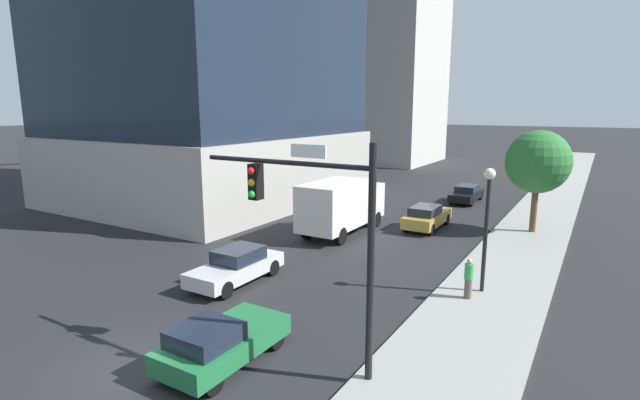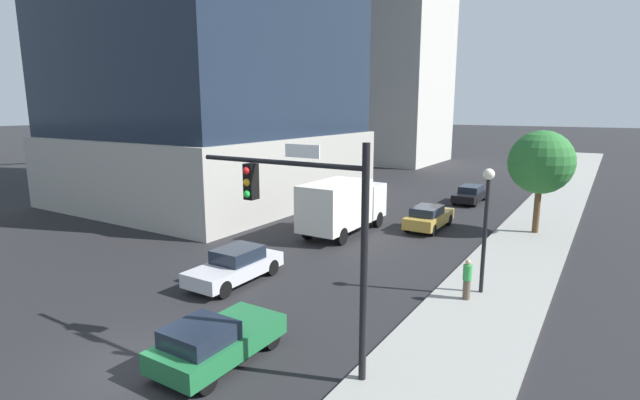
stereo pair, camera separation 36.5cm
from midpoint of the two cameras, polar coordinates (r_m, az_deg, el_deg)
name	(u,v)px [view 1 (the left image)]	position (r m, az deg, el deg)	size (l,w,h in m)	color
ground_plane	(136,368)	(15.44, -21.95, -18.33)	(400.00, 400.00, 0.00)	black
sidewalk	(527,240)	(28.95, 23.34, -4.45)	(4.10, 120.00, 0.15)	gray
construction_building	(390,47)	(66.94, 8.27, 17.84)	(13.07, 25.31, 36.66)	#B2AFA8
traffic_light_pole	(315,216)	(12.85, -1.38, -1.89)	(5.55, 0.48, 6.39)	black
street_lamp	(487,210)	(19.37, 19.04, -1.17)	(0.44, 0.44, 4.96)	black
street_tree	(538,162)	(30.03, 24.52, 4.19)	(3.65, 3.65, 5.98)	brown
car_silver	(237,266)	(20.69, -10.54, -7.83)	(1.82, 4.53, 1.48)	#B7B7BC
car_black	(467,194)	(39.10, 17.04, 0.75)	(1.75, 4.57, 1.33)	black
car_gold	(427,217)	(29.88, 12.41, -1.98)	(1.78, 4.53, 1.47)	#AD8938
car_green	(220,342)	(14.64, -12.66, -16.35)	(1.93, 4.08, 1.41)	#1E6638
box_truck	(341,204)	(27.80, 2.18, -0.50)	(2.48, 6.75, 3.20)	silver
pedestrian_green_shirt	(469,278)	(19.14, 16.98, -9.03)	(0.34, 0.34, 1.58)	brown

